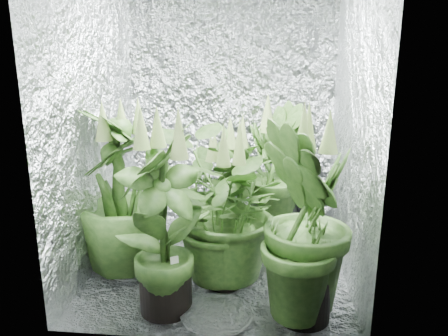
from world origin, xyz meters
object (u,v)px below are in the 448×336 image
Objects in this scene: plant_d at (121,193)px; plant_e at (224,210)px; plant_a at (210,193)px; circulation_fan at (302,214)px; plant_f at (163,221)px; plant_b at (239,193)px; plant_c at (273,173)px; plant_g at (307,224)px.

plant_d is 0.67m from plant_e.
plant_a is 0.67m from plant_d.
plant_e is 2.70× the size of circulation_fan.
plant_f is at bearing -107.62° from circulation_fan.
plant_e reaches higher than plant_b.
plant_e is at bearing -111.23° from plant_c.
plant_a is 0.77× the size of plant_g.
plant_g is (0.16, -1.10, 0.04)m from plant_c.
plant_c is 1.25m from plant_f.
plant_c is 1.11m from plant_g.
plant_b is 0.42m from plant_e.
circulation_fan is (0.53, 0.80, -0.31)m from plant_e.
circulation_fan is (0.82, 1.12, -0.36)m from plant_f.
plant_f is at bearing -49.02° from plant_d.
plant_b is 0.85× the size of plant_g.
circulation_fan is at bearing 30.35° from plant_d.
circulation_fan is at bearing 54.01° from plant_f.
plant_e is (0.66, -0.10, -0.05)m from plant_d.
plant_f is at bearing -179.99° from plant_g.
plant_d is at bearing 171.29° from plant_e.
plant_d reaches higher than plant_b.
plant_e is (-0.30, -0.77, -0.02)m from plant_c.
plant_d is (-0.72, -0.32, 0.08)m from plant_b.
plant_a is at bearing -150.13° from plant_c.
plant_d is at bearing -131.28° from circulation_fan.
plant_c is at bearing -155.97° from circulation_fan.
circulation_fan is at bearing 56.29° from plant_e.
circulation_fan is (0.68, 0.28, -0.24)m from plant_a.
plant_g is at bearing -81.79° from plant_c.
plant_e reaches higher than plant_a.
plant_a is at bearing 39.19° from plant_d.
plant_e is at bearing -105.34° from circulation_fan.
plant_g reaches higher than circulation_fan.
plant_f is at bearing -99.29° from plant_a.
plant_b is 0.43m from plant_c.
plant_b is 0.79m from plant_d.
plant_a is at bearing -139.21° from circulation_fan.
plant_b is 0.85m from plant_g.
plant_d is at bearing 159.02° from plant_g.
plant_a is 0.52m from plant_c.
plant_d is at bearing -156.22° from plant_b.
plant_e is (-0.06, -0.42, 0.03)m from plant_b.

